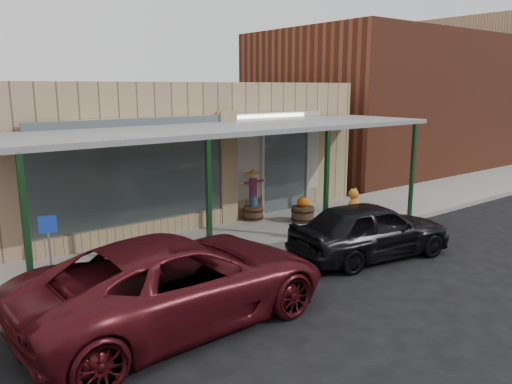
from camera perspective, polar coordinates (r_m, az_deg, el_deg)
ground at (r=10.84m, az=9.27°, el=-10.32°), size 120.00×120.00×0.00m
sidewalk at (r=13.36m, az=-2.09°, el=-5.49°), size 40.00×3.20×0.15m
storefront at (r=16.79m, az=-11.29°, el=4.94°), size 12.00×6.25×4.20m
awning at (r=12.76m, az=-2.09°, el=7.15°), size 12.00×3.00×3.04m
block_buildings_near at (r=18.54m, az=-7.33°, el=10.90°), size 61.00×8.00×8.00m
barrel_scarecrow at (r=14.95m, az=-0.34°, el=-1.20°), size 0.92×0.75×1.55m
barrel_pumpkin at (r=14.86m, az=5.36°, el=-2.30°), size 0.73×0.73×0.79m
handicap_sign at (r=10.21m, az=-22.54°, el=-5.59°), size 0.32×0.11×1.57m
parked_sedan at (r=12.38m, az=12.96°, el=-4.19°), size 4.32×2.32×1.58m
car_maroon at (r=8.91m, az=-8.83°, el=-9.95°), size 5.68×2.79×1.55m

